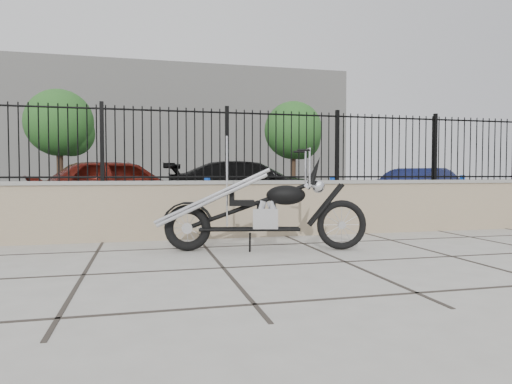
{
  "coord_description": "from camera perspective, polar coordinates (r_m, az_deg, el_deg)",
  "views": [
    {
      "loc": [
        -2.38,
        -5.08,
        1.07
      ],
      "look_at": [
        -0.78,
        1.35,
        0.81
      ],
      "focal_mm": 32.0,
      "sensor_mm": 36.0,
      "label": 1
    }
  ],
  "objects": [
    {
      "name": "ground_plane",
      "position": [
        5.71,
        11.06,
        -8.58
      ],
      "size": [
        90.0,
        90.0,
        0.0
      ],
      "primitive_type": "plane",
      "color": "#99968E",
      "rests_on": "ground"
    },
    {
      "name": "parking_lot",
      "position": [
        17.78,
        -6.22,
        -1.2
      ],
      "size": [
        30.0,
        30.0,
        0.0
      ],
      "primitive_type": "plane",
      "color": "black",
      "rests_on": "ground"
    },
    {
      "name": "retaining_wall",
      "position": [
        7.97,
        3.46,
        -1.99
      ],
      "size": [
        14.0,
        0.36,
        0.96
      ],
      "primitive_type": "cube",
      "color": "gray",
      "rests_on": "ground_plane"
    },
    {
      "name": "iron_fence",
      "position": [
        7.96,
        3.48,
        5.79
      ],
      "size": [
        14.0,
        0.08,
        1.2
      ],
      "primitive_type": "cube",
      "color": "black",
      "rests_on": "retaining_wall"
    },
    {
      "name": "background_building",
      "position": [
        31.81,
        -9.67,
        7.51
      ],
      "size": [
        22.0,
        6.0,
        8.0
      ],
      "primitive_type": "cube",
      "color": "beige",
      "rests_on": "ground_plane"
    },
    {
      "name": "chopper_motorcycle",
      "position": [
        6.34,
        0.65,
        -0.1
      ],
      "size": [
        2.73,
        1.02,
        1.62
      ],
      "primitive_type": null,
      "rotation": [
        0.0,
        0.0,
        -0.21
      ],
      "color": "black",
      "rests_on": "ground_plane"
    },
    {
      "name": "car_red",
      "position": [
        11.69,
        -16.6,
        0.52
      ],
      "size": [
        4.62,
        2.84,
        1.47
      ],
      "primitive_type": "imported",
      "rotation": [
        0.0,
        0.0,
        1.85
      ],
      "color": "#50120B",
      "rests_on": "parking_lot"
    },
    {
      "name": "car_black",
      "position": [
        13.49,
        -0.57,
        0.79
      ],
      "size": [
        5.26,
        2.83,
        1.45
      ],
      "primitive_type": "imported",
      "rotation": [
        0.0,
        0.0,
        1.4
      ],
      "color": "black",
      "rests_on": "parking_lot"
    },
    {
      "name": "car_blue",
      "position": [
        14.56,
        20.54,
        0.35
      ],
      "size": [
        3.95,
        2.87,
        1.24
      ],
      "primitive_type": "imported",
      "rotation": [
        0.0,
        0.0,
        2.04
      ],
      "color": "#111740",
      "rests_on": "parking_lot"
    },
    {
      "name": "bollard_a",
      "position": [
        9.39,
        -6.11,
        -1.18
      ],
      "size": [
        0.12,
        0.12,
        1.02
      ],
      "primitive_type": "cylinder",
      "rotation": [
        0.0,
        0.0,
        -0.01
      ],
      "color": "#0B52A8",
      "rests_on": "ground_plane"
    },
    {
      "name": "bollard_b",
      "position": [
        10.81,
        9.52,
        -0.77
      ],
      "size": [
        0.15,
        0.15,
        1.01
      ],
      "primitive_type": "cylinder",
      "rotation": [
        0.0,
        0.0,
        0.32
      ],
      "color": "#0C1BBD",
      "rests_on": "ground_plane"
    },
    {
      "name": "bollard_c",
      "position": [
        12.23,
        24.34,
        -0.51
      ],
      "size": [
        0.13,
        0.13,
        1.04
      ],
      "primitive_type": "cylinder",
      "rotation": [
        0.0,
        0.0,
        -0.08
      ],
      "color": "#0B24B0",
      "rests_on": "ground_plane"
    },
    {
      "name": "tree_left",
      "position": [
        21.9,
        -23.39,
        8.29
      ],
      "size": [
        2.91,
        2.91,
        4.91
      ],
      "rotation": [
        0.0,
        0.0,
        0.22
      ],
      "color": "#382619",
      "rests_on": "ground_plane"
    },
    {
      "name": "tree_right",
      "position": [
        22.46,
        4.68,
        8.0
      ],
      "size": [
        2.81,
        2.81,
        4.74
      ],
      "rotation": [
        0.0,
        0.0,
        -0.04
      ],
      "color": "#382619",
      "rests_on": "ground_plane"
    }
  ]
}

